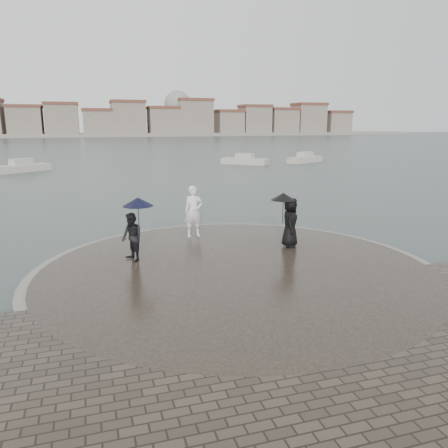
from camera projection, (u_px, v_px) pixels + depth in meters
name	position (u px, v px, depth m)	size (l,w,h in m)	color
ground	(284.00, 328.00, 10.25)	(400.00, 400.00, 0.00)	#2B3835
kerb_ring	(236.00, 274.00, 13.47)	(12.50, 12.50, 0.32)	gray
quay_tip	(236.00, 273.00, 13.47)	(11.90, 11.90, 0.36)	#2D261E
statue	(194.00, 211.00, 16.94)	(0.73, 0.48, 1.99)	white
visitor_left	(134.00, 227.00, 13.91)	(1.17, 1.07, 2.04)	black
visitor_right	(289.00, 217.00, 15.50)	(1.16, 1.07, 1.95)	black
far_skyline	(79.00, 121.00, 156.77)	(260.00, 20.00, 37.00)	gray
boats	(202.00, 163.00, 49.41)	(37.37, 5.99, 1.50)	#BAB3A7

